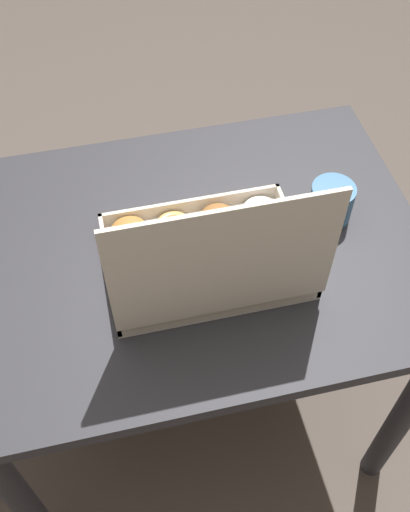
% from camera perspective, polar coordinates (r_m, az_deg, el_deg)
% --- Properties ---
extents(ground_plane, '(8.00, 8.00, 0.00)m').
position_cam_1_polar(ground_plane, '(1.83, -0.97, -13.45)').
color(ground_plane, '#564C44').
extents(dining_table, '(0.96, 0.70, 0.73)m').
position_cam_1_polar(dining_table, '(1.31, -1.32, -2.49)').
color(dining_table, '#2D2D33').
rests_on(dining_table, ground_plane).
extents(donut_box, '(0.38, 0.28, 0.30)m').
position_cam_1_polar(donut_box, '(1.13, 0.87, 0.03)').
color(donut_box, silver).
rests_on(donut_box, dining_table).
extents(coffee_mug, '(0.09, 0.09, 0.08)m').
position_cam_1_polar(coffee_mug, '(1.26, 11.93, 5.08)').
color(coffee_mug, teal).
rests_on(coffee_mug, dining_table).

